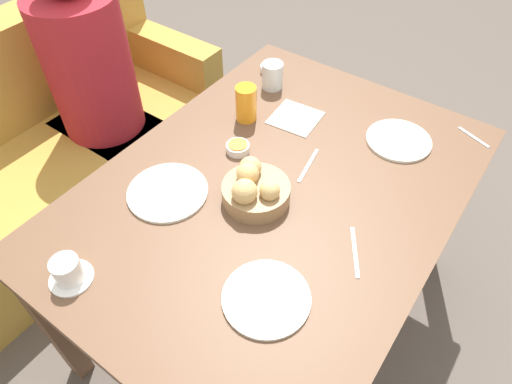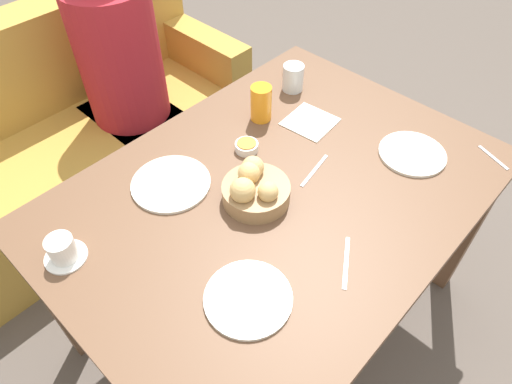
{
  "view_description": "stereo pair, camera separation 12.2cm",
  "coord_description": "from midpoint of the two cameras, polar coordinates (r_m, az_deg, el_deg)",
  "views": [
    {
      "loc": [
        -0.82,
        -0.51,
        1.79
      ],
      "look_at": [
        -0.08,
        0.02,
        0.8
      ],
      "focal_mm": 32.0,
      "sensor_mm": 36.0,
      "label": 1
    },
    {
      "loc": [
        -0.74,
        -0.61,
        1.79
      ],
      "look_at": [
        -0.08,
        0.02,
        0.8
      ],
      "focal_mm": 32.0,
      "sensor_mm": 36.0,
      "label": 2
    }
  ],
  "objects": [
    {
      "name": "plate_far_center",
      "position": [
        1.41,
        -13.43,
        -0.12
      ],
      "size": [
        0.24,
        0.24,
        0.01
      ],
      "color": "silver",
      "rests_on": "dining_table"
    },
    {
      "name": "couch",
      "position": [
        2.34,
        -26.9,
        2.64
      ],
      "size": [
        1.75,
        0.7,
        0.9
      ],
      "color": "#B28938",
      "rests_on": "ground_plane"
    },
    {
      "name": "bread_basket",
      "position": [
        1.33,
        -2.84,
        0.31
      ],
      "size": [
        0.2,
        0.2,
        0.11
      ],
      "color": "#99754C",
      "rests_on": "dining_table"
    },
    {
      "name": "jam_bowl_berry",
      "position": [
        1.88,
        -0.16,
        15.13
      ],
      "size": [
        0.08,
        0.08,
        0.03
      ],
      "color": "white",
      "rests_on": "dining_table"
    },
    {
      "name": "ground_plane",
      "position": [
        2.03,
        -0.04,
        -14.53
      ],
      "size": [
        10.0,
        10.0,
        0.0
      ],
      "primitive_type": "plane",
      "color": "#564C44"
    },
    {
      "name": "seated_person",
      "position": [
        2.21,
        -20.23,
        9.72
      ],
      "size": [
        0.35,
        0.46,
        1.26
      ],
      "color": "#23232D",
      "rests_on": "ground_plane"
    },
    {
      "name": "coffee_cup",
      "position": [
        1.28,
        -25.04,
        -9.14
      ],
      "size": [
        0.11,
        0.11,
        0.08
      ],
      "color": "white",
      "rests_on": "dining_table"
    },
    {
      "name": "knife_silver",
      "position": [
        1.46,
        4.2,
        3.25
      ],
      "size": [
        0.17,
        0.04,
        0.0
      ],
      "color": "#B7B7BC",
      "rests_on": "dining_table"
    },
    {
      "name": "jam_bowl_honey",
      "position": [
        1.51,
        -4.61,
        5.45
      ],
      "size": [
        0.08,
        0.08,
        0.03
      ],
      "color": "white",
      "rests_on": "dining_table"
    },
    {
      "name": "water_tumbler",
      "position": [
        1.77,
        0.05,
        14.28
      ],
      "size": [
        0.08,
        0.08,
        0.1
      ],
      "color": "silver",
      "rests_on": "dining_table"
    },
    {
      "name": "fork_silver",
      "position": [
        1.26,
        9.55,
        -7.53
      ],
      "size": [
        0.15,
        0.1,
        0.0
      ],
      "color": "#B7B7BC",
      "rests_on": "dining_table"
    },
    {
      "name": "spoon_coffee",
      "position": [
        1.7,
        23.74,
        6.21
      ],
      "size": [
        0.06,
        0.12,
        0.0
      ],
      "color": "#B7B7BC",
      "rests_on": "dining_table"
    },
    {
      "name": "dining_table",
      "position": [
        1.47,
        -0.05,
        -1.95
      ],
      "size": [
        1.37,
        1.01,
        0.77
      ],
      "color": "brown",
      "rests_on": "ground_plane"
    },
    {
      "name": "plate_near_left",
      "position": [
        1.16,
        -1.79,
        -13.3
      ],
      "size": [
        0.22,
        0.22,
        0.01
      ],
      "color": "silver",
      "rests_on": "dining_table"
    },
    {
      "name": "napkin",
      "position": [
        1.64,
        2.82,
        9.16
      ],
      "size": [
        0.17,
        0.17,
        0.0
      ],
      "color": "silver",
      "rests_on": "dining_table"
    },
    {
      "name": "juice_glass",
      "position": [
        1.61,
        -3.45,
        10.92
      ],
      "size": [
        0.07,
        0.07,
        0.13
      ],
      "color": "orange",
      "rests_on": "dining_table"
    },
    {
      "name": "plate_near_right",
      "position": [
        1.6,
        15.33,
        6.16
      ],
      "size": [
        0.22,
        0.22,
        0.01
      ],
      "color": "silver",
      "rests_on": "dining_table"
    }
  ]
}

